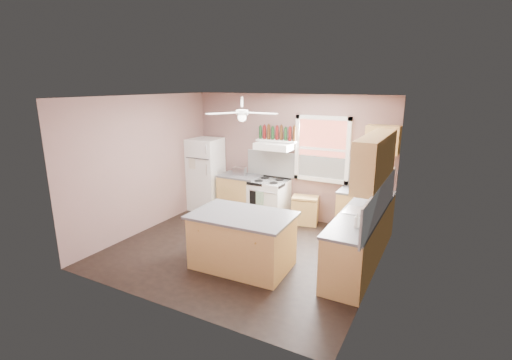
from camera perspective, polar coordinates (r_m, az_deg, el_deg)
The scene contains 32 objects.
floor at distance 6.80m, azimuth -1.97°, elevation -10.72°, with size 4.50×4.50×0.00m, color black.
ceiling at distance 6.14m, azimuth -2.20°, elevation 12.67°, with size 4.50×4.50×0.00m, color white.
wall_back at distance 8.11m, azimuth 5.14°, elevation 3.50°, with size 4.50×0.05×2.70m, color #775751.
wall_right at distance 5.59m, azimuth 18.56°, elevation -2.37°, with size 0.05×4.00×2.70m, color #775751.
wall_left at distance 7.70m, azimuth -16.89°, elevation 2.33°, with size 0.05×4.00×2.70m, color #775751.
backsplash_back at distance 7.94m, azimuth 7.98°, elevation 1.90°, with size 2.90×0.03×0.55m, color white.
backsplash_right at distance 5.93m, azimuth 18.55°, elevation -3.17°, with size 0.03×2.60×0.55m, color white.
window_view at distance 7.76m, azimuth 10.17°, elevation 4.71°, with size 1.00×0.02×1.20m, color brown.
window_frame at distance 7.74m, azimuth 10.11°, elevation 4.68°, with size 1.16×0.07×1.36m, color white.
refrigerator at distance 8.80m, azimuth -7.78°, elevation 0.92°, with size 0.71×0.69×1.68m, color white.
base_cabinet_left at distance 8.51m, azimuth -2.45°, elevation -2.30°, with size 0.90×0.60×0.86m, color tan.
counter_left at distance 8.39m, azimuth -2.48°, elevation 0.64°, with size 0.92×0.62×0.04m, color #515154.
toaster at distance 8.35m, azimuth -2.56°, elevation 1.35°, with size 0.28×0.16×0.18m, color silver.
stove at distance 8.17m, azimuth 2.00°, elevation -3.03°, with size 0.78×0.64×0.86m, color white.
range_hood at distance 7.90m, azimuth 2.86°, elevation 5.24°, with size 0.78×0.50×0.14m, color white.
bottle_shelf at distance 7.99m, azimuth 3.24°, elevation 6.07°, with size 0.90×0.26×0.03m, color white.
cart at distance 7.96m, azimuth 7.52°, elevation -4.84°, with size 0.54×0.36×0.54m, color tan.
base_cabinet_corner at distance 7.55m, azimuth 16.34°, elevation -5.14°, with size 1.00×0.60×0.86m, color tan.
base_cabinet_right at distance 6.23m, azimuth 15.38°, elevation -9.37°, with size 0.60×2.20×0.86m, color tan.
counter_corner at distance 7.41m, azimuth 16.58°, elevation -1.87°, with size 1.02×0.62×0.04m, color #515154.
counter_right at distance 6.07m, azimuth 15.58°, elevation -5.46°, with size 0.62×2.22×0.04m, color #515154.
sink at distance 6.25m, azimuth 16.00°, elevation -4.76°, with size 0.55×0.45×0.03m, color silver.
faucet at distance 6.20m, azimuth 17.49°, elevation -4.30°, with size 0.03×0.03×0.14m, color silver.
upper_cabinet_right at distance 6.00m, azimuth 17.90°, elevation 3.06°, with size 0.33×1.80×0.76m, color tan.
upper_cabinet_corner at distance 7.29m, azimuth 18.92°, elevation 5.90°, with size 0.60×0.33×0.52m, color tan.
paper_towel at distance 7.42m, azimuth 19.46°, elevation 0.88°, with size 0.12×0.12×0.26m, color white.
island at distance 6.08m, azimuth -2.10°, elevation -9.44°, with size 1.52×0.96×0.86m, color tan.
island_top at distance 5.91m, azimuth -2.14°, elevation -5.46°, with size 1.61×1.05×0.04m, color #515154.
ceiling_fan_hub at distance 6.15m, azimuth -2.17°, elevation 10.35°, with size 0.20×0.20×0.08m, color white.
soap_bottle at distance 5.53m, azimuth 15.28°, elevation -5.98°, with size 0.09×0.09×0.23m, color silver.
red_caddy at distance 6.88m, azimuth 17.97°, elevation -2.66°, with size 0.18×0.12×0.10m, color #A3270D.
wine_bottles at distance 7.97m, azimuth 3.28°, elevation 7.21°, with size 0.86×0.06×0.31m.
Camera 1 is at (3.09, -5.30, 2.92)m, focal length 26.00 mm.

